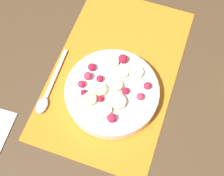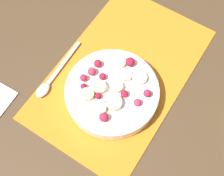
# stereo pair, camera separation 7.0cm
# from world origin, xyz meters

# --- Properties ---
(ground_plane) EXTENTS (3.00, 3.00, 0.00)m
(ground_plane) POSITION_xyz_m (0.00, 0.00, 0.00)
(ground_plane) COLOR #4C3823
(placemat) EXTENTS (0.47, 0.29, 0.01)m
(placemat) POSITION_xyz_m (0.00, 0.00, 0.00)
(placemat) COLOR orange
(placemat) RESTS_ON ground_plane
(fruit_bowl) EXTENTS (0.22, 0.22, 0.06)m
(fruit_bowl) POSITION_xyz_m (0.07, 0.01, 0.03)
(fruit_bowl) COLOR white
(fruit_bowl) RESTS_ON placemat
(spoon) EXTENTS (0.18, 0.03, 0.01)m
(spoon) POSITION_xyz_m (0.11, -0.13, 0.01)
(spoon) COLOR #B2B2B7
(spoon) RESTS_ON placemat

